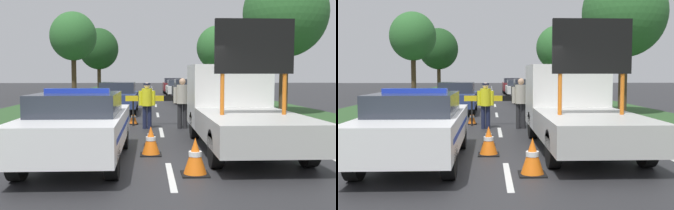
{
  "view_description": "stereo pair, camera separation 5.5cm",
  "coord_description": "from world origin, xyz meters",
  "views": [
    {
      "loc": [
        -0.4,
        -7.8,
        1.88
      ],
      "look_at": [
        0.09,
        2.21,
        1.1
      ],
      "focal_mm": 42.0,
      "sensor_mm": 36.0,
      "label": 1
    },
    {
      "loc": [
        -0.34,
        -7.8,
        1.88
      ],
      "look_at": [
        0.09,
        2.21,
        1.1
      ],
      "focal_mm": 42.0,
      "sensor_mm": 36.0,
      "label": 2
    }
  ],
  "objects": [
    {
      "name": "traffic_cone_near_police",
      "position": [
        -0.36,
        2.55,
        0.24
      ],
      "size": [
        0.35,
        0.35,
        0.49
      ],
      "color": "black",
      "rests_on": "ground"
    },
    {
      "name": "roadside_tree_mid_left",
      "position": [
        5.81,
        10.07,
        4.64
      ],
      "size": [
        3.82,
        3.82,
        6.67
      ],
      "color": "#42301E",
      "rests_on": "ground"
    },
    {
      "name": "queued_car_hatch_blue",
      "position": [
        -1.91,
        11.47,
        0.79
      ],
      "size": [
        1.83,
        4.5,
        1.5
      ],
      "rotation": [
        0.0,
        0.0,
        3.14
      ],
      "color": "navy",
      "rests_on": "ground"
    },
    {
      "name": "police_officer",
      "position": [
        -0.47,
        5.75,
        0.95
      ],
      "size": [
        0.57,
        0.37,
        1.6
      ],
      "rotation": [
        0.0,
        0.0,
        2.93
      ],
      "color": "#191E38",
      "rests_on": "ground"
    },
    {
      "name": "grass_verge_left",
      "position": [
        -6.12,
        20.0,
        0.01
      ],
      "size": [
        4.67,
        120.0,
        0.03
      ],
      "color": "#2D5128",
      "rests_on": "ground"
    },
    {
      "name": "work_truck",
      "position": [
        1.89,
        2.5,
        1.06
      ],
      "size": [
        2.15,
        5.9,
        3.09
      ],
      "rotation": [
        0.0,
        0.0,
        3.07
      ],
      "color": "white",
      "rests_on": "ground"
    },
    {
      "name": "ground_plane",
      "position": [
        0.0,
        0.0,
        0.0
      ],
      "size": [
        160.0,
        160.0,
        0.0
      ],
      "primitive_type": "plane",
      "color": "#28282B"
    },
    {
      "name": "grass_verge_right",
      "position": [
        6.12,
        20.0,
        0.01
      ],
      "size": [
        4.67,
        120.0,
        0.03
      ],
      "color": "#2D5128",
      "rests_on": "ground"
    },
    {
      "name": "traffic_cone_lane_edge",
      "position": [
        -2.18,
        6.21,
        0.34
      ],
      "size": [
        0.49,
        0.49,
        0.68
      ],
      "color": "black",
      "rests_on": "ground"
    },
    {
      "name": "roadside_tree_mid_right",
      "position": [
        5.88,
        28.18,
        4.31
      ],
      "size": [
        3.83,
        3.83,
        6.35
      ],
      "color": "#42301E",
      "rests_on": "ground"
    },
    {
      "name": "lane_markings",
      "position": [
        0.0,
        21.45,
        0.0
      ],
      "size": [
        7.48,
        68.69,
        0.01
      ],
      "color": "silver",
      "rests_on": "ground"
    },
    {
      "name": "traffic_cone_behind_barrier",
      "position": [
        0.46,
        -0.59,
        0.35
      ],
      "size": [
        0.51,
        0.51,
        0.71
      ],
      "color": "black",
      "rests_on": "ground"
    },
    {
      "name": "queued_car_wagon_maroon",
      "position": [
        1.92,
        30.71,
        0.79
      ],
      "size": [
        1.86,
        3.95,
        1.53
      ],
      "rotation": [
        0.0,
        0.0,
        3.14
      ],
      "color": "maroon",
      "rests_on": "ground"
    },
    {
      "name": "road_barrier",
      "position": [
        0.14,
        6.58,
        0.91
      ],
      "size": [
        2.8,
        0.08,
        1.11
      ],
      "rotation": [
        0.0,
        0.0,
        0.06
      ],
      "color": "black",
      "rests_on": "ground"
    },
    {
      "name": "roadside_tree_near_left",
      "position": [
        -6.11,
        37.56,
        4.78
      ],
      "size": [
        4.45,
        4.45,
        7.13
      ],
      "color": "#42301E",
      "rests_on": "ground"
    },
    {
      "name": "roadside_tree_near_right",
      "position": [
        -6.52,
        24.66,
        4.95
      ],
      "size": [
        3.75,
        3.75,
        6.95
      ],
      "color": "#42301E",
      "rests_on": "ground"
    },
    {
      "name": "traffic_cone_centre_front",
      "position": [
        -0.36,
        1.27,
        0.34
      ],
      "size": [
        0.49,
        0.49,
        0.68
      ],
      "color": "black",
      "rests_on": "ground"
    },
    {
      "name": "police_car",
      "position": [
        -1.89,
        0.62,
        0.8
      ],
      "size": [
        1.92,
        4.83,
        1.59
      ],
      "rotation": [
        0.0,
        0.0,
        0.02
      ],
      "color": "white",
      "rests_on": "ground"
    },
    {
      "name": "queued_car_sedan_black",
      "position": [
        2.13,
        18.41,
        0.82
      ],
      "size": [
        1.8,
        3.91,
        1.57
      ],
      "rotation": [
        0.0,
        0.0,
        3.14
      ],
      "color": "black",
      "rests_on": "ground"
    },
    {
      "name": "queued_car_van_white",
      "position": [
        1.97,
        25.3,
        0.74
      ],
      "size": [
        1.79,
        4.48,
        1.43
      ],
      "rotation": [
        0.0,
        0.0,
        3.14
      ],
      "color": "silver",
      "rests_on": "ground"
    },
    {
      "name": "traffic_cone_near_truck",
      "position": [
        -1.0,
        7.04,
        0.25
      ],
      "size": [
        0.36,
        0.36,
        0.5
      ],
      "color": "black",
      "rests_on": "ground"
    },
    {
      "name": "pedestrian_civilian",
      "position": [
        0.76,
        5.74,
        1.03
      ],
      "size": [
        0.63,
        0.4,
        1.75
      ],
      "rotation": [
        0.0,
        0.0,
        0.5
      ],
      "color": "#232326",
      "rests_on": "ground"
    }
  ]
}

